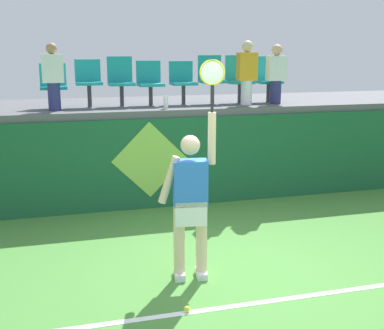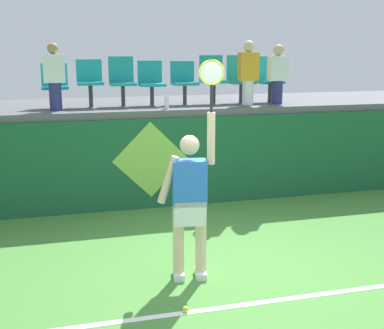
{
  "view_description": "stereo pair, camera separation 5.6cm",
  "coord_description": "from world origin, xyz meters",
  "px_view_note": "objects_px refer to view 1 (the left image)",
  "views": [
    {
      "loc": [
        -2.0,
        -5.21,
        2.61
      ],
      "look_at": [
        -0.28,
        1.02,
        1.14
      ],
      "focal_mm": 47.32,
      "sensor_mm": 36.0,
      "label": 1
    },
    {
      "loc": [
        -1.95,
        -5.23,
        2.61
      ],
      "look_at": [
        -0.28,
        1.02,
        1.14
      ],
      "focal_mm": 47.32,
      "sensor_mm": 36.0,
      "label": 2
    }
  ],
  "objects_px": {
    "stadium_chair_0": "(53,84)",
    "stadium_chair_6": "(238,77)",
    "tennis_player": "(191,199)",
    "stadium_chair_5": "(211,77)",
    "stadium_chair_1": "(89,80)",
    "spectator_0": "(247,71)",
    "spectator_2": "(53,76)",
    "spectator_1": "(276,73)",
    "stadium_chair_2": "(121,79)",
    "stadium_chair_3": "(150,81)",
    "tennis_ball": "(187,309)",
    "stadium_chair_7": "(267,77)",
    "stadium_chair_4": "(182,80)",
    "water_bottle": "(166,102)"
  },
  "relations": [
    {
      "from": "stadium_chair_0",
      "to": "stadium_chair_6",
      "type": "bearing_deg",
      "value": 0.16
    },
    {
      "from": "tennis_player",
      "to": "stadium_chair_5",
      "type": "distance_m",
      "value": 4.1
    },
    {
      "from": "stadium_chair_0",
      "to": "stadium_chair_1",
      "type": "bearing_deg",
      "value": -0.12
    },
    {
      "from": "stadium_chair_1",
      "to": "spectator_0",
      "type": "distance_m",
      "value": 2.79
    },
    {
      "from": "stadium_chair_6",
      "to": "spectator_2",
      "type": "bearing_deg",
      "value": -172.46
    },
    {
      "from": "spectator_1",
      "to": "stadium_chair_2",
      "type": "bearing_deg",
      "value": 171.68
    },
    {
      "from": "tennis_player",
      "to": "stadium_chair_3",
      "type": "height_order",
      "value": "tennis_player"
    },
    {
      "from": "stadium_chair_6",
      "to": "stadium_chair_1",
      "type": "bearing_deg",
      "value": -179.78
    },
    {
      "from": "tennis_ball",
      "to": "stadium_chair_1",
      "type": "distance_m",
      "value": 4.93
    },
    {
      "from": "stadium_chair_6",
      "to": "stadium_chair_7",
      "type": "bearing_deg",
      "value": -0.14
    },
    {
      "from": "stadium_chair_1",
      "to": "stadium_chair_6",
      "type": "distance_m",
      "value": 2.75
    },
    {
      "from": "stadium_chair_7",
      "to": "tennis_player",
      "type": "bearing_deg",
      "value": -124.3
    },
    {
      "from": "stadium_chair_2",
      "to": "stadium_chair_4",
      "type": "bearing_deg",
      "value": -0.41
    },
    {
      "from": "stadium_chair_0",
      "to": "stadium_chair_1",
      "type": "relative_size",
      "value": 0.92
    },
    {
      "from": "spectator_0",
      "to": "stadium_chair_1",
      "type": "bearing_deg",
      "value": 171.45
    },
    {
      "from": "water_bottle",
      "to": "stadium_chair_4",
      "type": "bearing_deg",
      "value": 54.78
    },
    {
      "from": "water_bottle",
      "to": "spectator_2",
      "type": "xyz_separation_m",
      "value": [
        -1.8,
        0.22,
        0.45
      ]
    },
    {
      "from": "stadium_chair_3",
      "to": "stadium_chair_6",
      "type": "relative_size",
      "value": 0.9
    },
    {
      "from": "tennis_ball",
      "to": "stadium_chair_5",
      "type": "bearing_deg",
      "value": 69.66
    },
    {
      "from": "stadium_chair_1",
      "to": "stadium_chair_6",
      "type": "bearing_deg",
      "value": 0.22
    },
    {
      "from": "stadium_chair_5",
      "to": "stadium_chair_1",
      "type": "bearing_deg",
      "value": -179.8
    },
    {
      "from": "tennis_ball",
      "to": "stadium_chair_4",
      "type": "height_order",
      "value": "stadium_chair_4"
    },
    {
      "from": "stadium_chair_2",
      "to": "spectator_1",
      "type": "height_order",
      "value": "spectator_1"
    },
    {
      "from": "stadium_chair_2",
      "to": "stadium_chair_4",
      "type": "height_order",
      "value": "stadium_chair_2"
    },
    {
      "from": "spectator_0",
      "to": "stadium_chair_2",
      "type": "bearing_deg",
      "value": 169.12
    },
    {
      "from": "spectator_0",
      "to": "spectator_1",
      "type": "relative_size",
      "value": 1.06
    },
    {
      "from": "stadium_chair_7",
      "to": "spectator_2",
      "type": "height_order",
      "value": "spectator_2"
    },
    {
      "from": "stadium_chair_2",
      "to": "stadium_chair_7",
      "type": "bearing_deg",
      "value": 0.02
    },
    {
      "from": "tennis_player",
      "to": "stadium_chair_2",
      "type": "xyz_separation_m",
      "value": [
        -0.27,
        3.68,
        1.15
      ]
    },
    {
      "from": "stadium_chair_1",
      "to": "stadium_chair_3",
      "type": "relative_size",
      "value": 1.03
    },
    {
      "from": "tennis_ball",
      "to": "spectator_1",
      "type": "xyz_separation_m",
      "value": [
        2.76,
        4.04,
        2.16
      ]
    },
    {
      "from": "stadium_chair_1",
      "to": "spectator_1",
      "type": "bearing_deg",
      "value": -6.81
    },
    {
      "from": "tennis_ball",
      "to": "stadium_chair_4",
      "type": "relative_size",
      "value": 0.09
    },
    {
      "from": "stadium_chair_1",
      "to": "stadium_chair_6",
      "type": "relative_size",
      "value": 0.93
    },
    {
      "from": "stadium_chair_7",
      "to": "spectator_1",
      "type": "height_order",
      "value": "spectator_1"
    },
    {
      "from": "tennis_ball",
      "to": "stadium_chair_5",
      "type": "relative_size",
      "value": 0.08
    },
    {
      "from": "spectator_2",
      "to": "stadium_chair_0",
      "type": "bearing_deg",
      "value": 90.0
    },
    {
      "from": "stadium_chair_1",
      "to": "stadium_chair_7",
      "type": "distance_m",
      "value": 3.33
    },
    {
      "from": "stadium_chair_6",
      "to": "stadium_chair_7",
      "type": "xyz_separation_m",
      "value": [
        0.58,
        -0.0,
        -0.01
      ]
    },
    {
      "from": "stadium_chair_4",
      "to": "spectator_2",
      "type": "xyz_separation_m",
      "value": [
        -2.26,
        -0.43,
        0.13
      ]
    },
    {
      "from": "stadium_chair_4",
      "to": "stadium_chair_5",
      "type": "relative_size",
      "value": 0.88
    },
    {
      "from": "stadium_chair_0",
      "to": "spectator_0",
      "type": "relative_size",
      "value": 0.66
    },
    {
      "from": "spectator_0",
      "to": "spectator_2",
      "type": "relative_size",
      "value": 1.05
    },
    {
      "from": "tennis_ball",
      "to": "stadium_chair_2",
      "type": "bearing_deg",
      "value": 90.18
    },
    {
      "from": "stadium_chair_1",
      "to": "stadium_chair_5",
      "type": "relative_size",
      "value": 0.93
    },
    {
      "from": "stadium_chair_1",
      "to": "spectator_2",
      "type": "height_order",
      "value": "spectator_2"
    },
    {
      "from": "stadium_chair_2",
      "to": "spectator_2",
      "type": "distance_m",
      "value": 1.23
    },
    {
      "from": "tennis_ball",
      "to": "stadium_chair_6",
      "type": "xyz_separation_m",
      "value": [
        2.18,
        4.45,
        2.07
      ]
    },
    {
      "from": "stadium_chair_4",
      "to": "spectator_1",
      "type": "height_order",
      "value": "spectator_1"
    },
    {
      "from": "stadium_chair_2",
      "to": "stadium_chair_6",
      "type": "bearing_deg",
      "value": 0.06
    }
  ]
}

